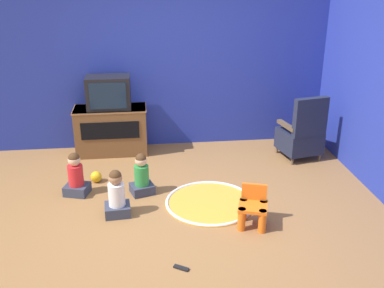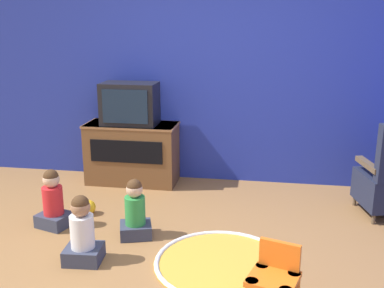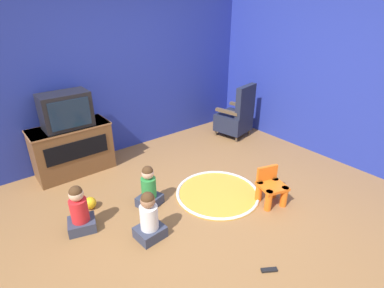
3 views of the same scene
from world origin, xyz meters
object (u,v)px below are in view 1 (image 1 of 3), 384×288
tv_cabinet (111,130)px  child_watching_right (142,176)px  black_armchair (302,135)px  child_watching_left (76,176)px  yellow_kid_chair (253,210)px  remote_control (181,268)px  toy_ball (96,177)px  television (108,93)px  child_watching_center (117,196)px

tv_cabinet → child_watching_right: size_ratio=1.98×
black_armchair → child_watching_left: bearing=1.2°
yellow_kid_chair → remote_control: 1.09m
child_watching_right → toy_ball: 0.72m
child_watching_right → television: bearing=90.1°
child_watching_left → remote_control: (1.14, -1.61, -0.23)m
remote_control → television: bearing=-42.7°
tv_cabinet → black_armchair: (2.72, -0.53, -0.00)m
television → child_watching_right: 1.55m
remote_control → child_watching_left: bearing=-22.5°
tv_cabinet → toy_ball: bearing=-99.8°
child_watching_right → child_watching_left: bearing=156.8°
yellow_kid_chair → child_watching_right: size_ratio=0.83×
child_watching_center → television: bearing=90.0°
child_watching_right → toy_ball: child_watching_right is taller
child_watching_left → remote_control: size_ratio=3.66×
tv_cabinet → child_watching_right: tv_cabinet is taller
child_watching_left → child_watching_right: (0.80, -0.08, -0.01)m
yellow_kid_chair → child_watching_right: 1.47m
tv_cabinet → television: television is taller
tv_cabinet → toy_ball: (-0.17, -0.96, -0.29)m
child_watching_left → toy_ball: size_ratio=3.80×
tv_cabinet → child_watching_center: size_ratio=1.89×
child_watching_left → tv_cabinet: bearing=90.3°
yellow_kid_chair → child_watching_left: (-1.98, 0.94, 0.05)m
child_watching_left → yellow_kid_chair: bearing=-8.7°
child_watching_left → child_watching_center: size_ratio=0.99×
toy_ball → tv_cabinet: bearing=80.2°
yellow_kid_chair → child_watching_right: (-1.18, 0.87, 0.04)m
television → child_watching_right: bearing=-72.1°
black_armchair → child_watching_left: size_ratio=1.74×
tv_cabinet → black_armchair: size_ratio=1.10×
child_watching_right → remote_control: (0.34, -1.53, -0.22)m
toy_ball → black_armchair: bearing=8.6°
black_armchair → yellow_kid_chair: (-1.12, -1.68, -0.17)m
child_watching_center → child_watching_right: size_ratio=1.05×
toy_ball → remote_control: 2.13m
black_armchair → remote_control: 3.08m
tv_cabinet → child_watching_right: bearing=-72.5°
television → black_armchair: size_ratio=0.65×
black_armchair → yellow_kid_chair: bearing=44.1°
toy_ball → yellow_kid_chair: bearing=-35.1°
child_watching_right → child_watching_center: bearing=-138.3°
tv_cabinet → black_armchair: 2.78m
child_watching_right → remote_control: bearing=-95.3°
child_watching_center → remote_control: child_watching_center is taller
black_armchair → toy_ball: bearing=-3.6°
yellow_kid_chair → child_watching_right: bearing=161.0°
black_armchair → child_watching_center: 2.89m
tv_cabinet → child_watching_right: (0.42, -1.34, -0.13)m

